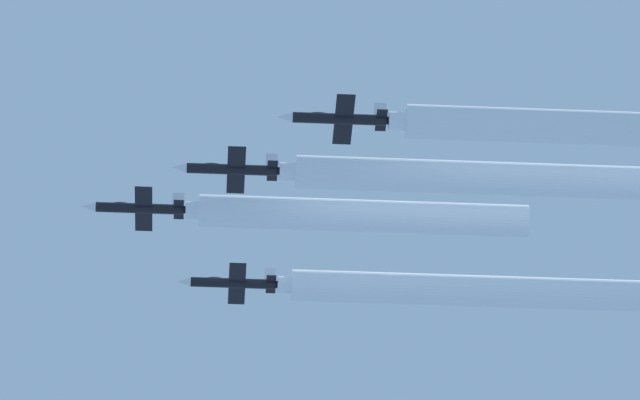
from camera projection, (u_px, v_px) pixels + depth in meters
The scene contains 8 objects.
jet_lead at pixel (136, 208), 246.46m from camera, with size 7.62×11.09×2.67m.
jet_left_wingman at pixel (229, 169), 238.20m from camera, with size 7.62×11.09×2.67m.
jet_right_wingman at pixel (230, 283), 254.32m from camera, with size 7.62×11.09×2.67m.
jet_outer_left at pixel (336, 118), 229.66m from camera, with size 7.62×11.09×2.67m.
smoke_trail_lead at pixel (357, 215), 247.46m from camera, with size 3.37×35.88×3.37m.
smoke_trail_left_wingman at pixel (492, 178), 239.35m from camera, with size 3.37×43.05×3.37m.
smoke_trail_right_wingman at pixel (463, 290), 255.40m from camera, with size 3.37×40.02×3.37m.
smoke_trail_outer_left at pixel (617, 128), 230.85m from camera, with size 3.37×44.71×3.37m.
Camera 1 is at (-198.42, -1.83, 1.31)m, focal length 133.06 mm.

